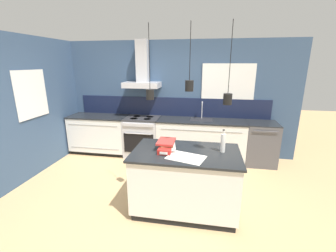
{
  "coord_description": "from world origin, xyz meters",
  "views": [
    {
      "loc": [
        0.83,
        -3.1,
        2.11
      ],
      "look_at": [
        0.17,
        0.61,
        1.05
      ],
      "focal_mm": 24.0,
      "sensor_mm": 36.0,
      "label": 1
    }
  ],
  "objects_px": {
    "bottle_on_island": "(223,143)",
    "red_supply_box": "(165,151)",
    "oven_range": "(143,137)",
    "dishwasher": "(260,143)",
    "book_stack": "(167,144)"
  },
  "relations": [
    {
      "from": "oven_range",
      "to": "red_supply_box",
      "type": "height_order",
      "value": "red_supply_box"
    },
    {
      "from": "bottle_on_island",
      "to": "dishwasher",
      "type": "bearing_deg",
      "value": 62.65
    },
    {
      "from": "bottle_on_island",
      "to": "red_supply_box",
      "type": "xyz_separation_m",
      "value": [
        -0.79,
        -0.21,
        -0.1
      ]
    },
    {
      "from": "book_stack",
      "to": "red_supply_box",
      "type": "height_order",
      "value": "book_stack"
    },
    {
      "from": "oven_range",
      "to": "book_stack",
      "type": "bearing_deg",
      "value": -63.19
    },
    {
      "from": "bottle_on_island",
      "to": "red_supply_box",
      "type": "relative_size",
      "value": 1.81
    },
    {
      "from": "book_stack",
      "to": "dishwasher",
      "type": "bearing_deg",
      "value": 46.27
    },
    {
      "from": "red_supply_box",
      "to": "bottle_on_island",
      "type": "bearing_deg",
      "value": 14.65
    },
    {
      "from": "oven_range",
      "to": "book_stack",
      "type": "height_order",
      "value": "book_stack"
    },
    {
      "from": "bottle_on_island",
      "to": "book_stack",
      "type": "height_order",
      "value": "bottle_on_island"
    },
    {
      "from": "dishwasher",
      "to": "red_supply_box",
      "type": "xyz_separation_m",
      "value": [
        -1.7,
        -1.98,
        0.49
      ]
    },
    {
      "from": "bottle_on_island",
      "to": "red_supply_box",
      "type": "height_order",
      "value": "bottle_on_island"
    },
    {
      "from": "oven_range",
      "to": "red_supply_box",
      "type": "distance_m",
      "value": 2.23
    },
    {
      "from": "dishwasher",
      "to": "bottle_on_island",
      "type": "xyz_separation_m",
      "value": [
        -0.92,
        -1.77,
        0.59
      ]
    },
    {
      "from": "book_stack",
      "to": "red_supply_box",
      "type": "bearing_deg",
      "value": -88.79
    }
  ]
}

